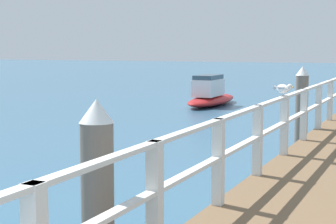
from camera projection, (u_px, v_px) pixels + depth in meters
pier_railing at (284, 118)px, 9.50m from camera, size 0.12×16.85×0.99m
dock_piling_near at (98, 200)px, 4.83m from camera, size 0.29×0.29×1.73m
dock_piling_far at (302, 105)px, 12.77m from camera, size 0.29×0.29×1.73m
seagull_foreground at (283, 88)px, 9.29m from camera, size 0.40×0.33×0.21m
boat_4 at (211, 95)px, 21.22m from camera, size 1.24×4.07×1.15m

